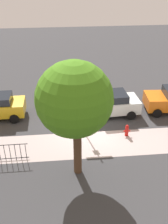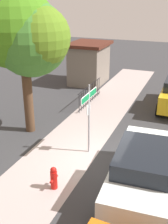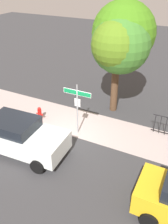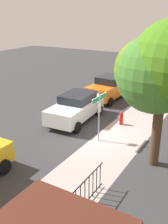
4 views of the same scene
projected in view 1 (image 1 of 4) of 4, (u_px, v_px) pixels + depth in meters
The scene contains 6 objects.
ground_plane at pixel (91, 132), 17.20m from camera, with size 60.00×60.00×0.00m, color #38383A.
sidewalk_strip at pixel (60, 146), 15.91m from camera, with size 24.00×2.60×0.00m, color #B3A39F.
street_sign at pixel (86, 110), 15.88m from camera, with size 1.49×0.07×2.76m.
shade_tree at pixel (73, 99), 11.88m from camera, with size 3.41×4.06×6.21m.
car_white at pixel (107, 104), 18.68m from camera, with size 4.61×2.29×1.68m.
fire_hydrant at pixel (127, 130), 16.67m from camera, with size 0.42×0.22×0.78m.
Camera 1 is at (1.83, 14.10, 9.78)m, focal length 42.74 mm.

